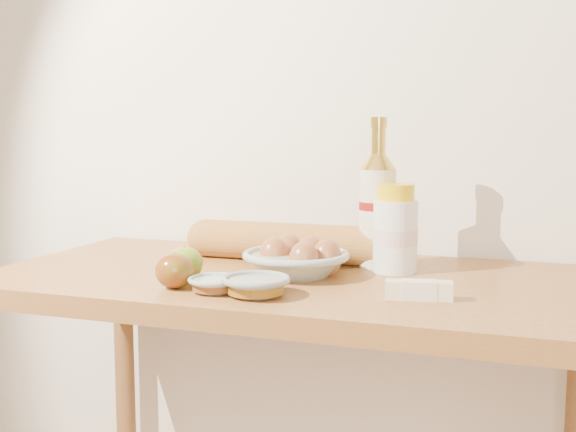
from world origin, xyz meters
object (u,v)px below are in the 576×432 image
at_px(table, 293,335).
at_px(egg_bowl, 298,260).
at_px(baguette, 294,243).
at_px(cream_bottle, 395,231).
at_px(bourbon_bottle, 377,207).

distance_m(table, egg_bowl, 0.15).
bearing_deg(baguette, cream_bottle, -9.73).
distance_m(bourbon_bottle, baguette, 0.20).
xyz_separation_m(table, baguette, (-0.04, 0.13, 0.17)).
relative_size(bourbon_bottle, cream_bottle, 1.75).
xyz_separation_m(bourbon_bottle, baguette, (-0.18, -0.00, -0.08)).
distance_m(table, cream_bottle, 0.29).
distance_m(bourbon_bottle, egg_bowl, 0.21).
relative_size(table, cream_bottle, 6.78).
xyz_separation_m(table, cream_bottle, (0.18, 0.09, 0.21)).
height_order(table, cream_bottle, cream_bottle).
relative_size(bourbon_bottle, baguette, 0.62).
xyz_separation_m(cream_bottle, egg_bowl, (-0.17, -0.10, -0.05)).
distance_m(cream_bottle, baguette, 0.23).
bearing_deg(baguette, bourbon_bottle, 0.42).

